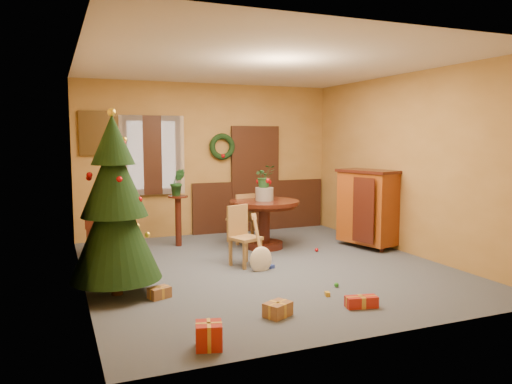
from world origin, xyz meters
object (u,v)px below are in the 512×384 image
chair_near (242,233)px  writing_desk (111,223)px  christmas_tree (115,208)px  dining_table (264,215)px  sideboard (368,206)px

chair_near → writing_desk: (-1.73, 1.28, 0.06)m
christmas_tree → writing_desk: 2.09m
christmas_tree → writing_desk: bearing=85.5°
dining_table → chair_near: bearing=-129.3°
chair_near → christmas_tree: (-1.89, -0.74, 0.58)m
christmas_tree → writing_desk: size_ratio=2.63×
dining_table → christmas_tree: size_ratio=0.53×
chair_near → christmas_tree: 2.11m
dining_table → chair_near: chair_near is taller
chair_near → sideboard: 2.45m
christmas_tree → writing_desk: christmas_tree is taller
dining_table → sideboard: bearing=-19.8°
writing_desk → sideboard: 4.26m
christmas_tree → sideboard: christmas_tree is taller
chair_near → sideboard: (2.41, 0.32, 0.24)m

